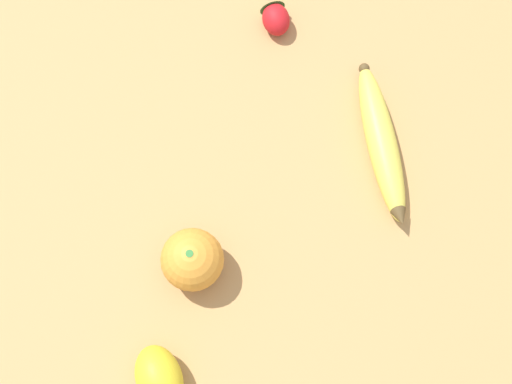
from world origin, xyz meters
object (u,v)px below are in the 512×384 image
orange (192,260)px  lemon (159,379)px  strawberry (275,17)px  banana (382,143)px

orange → lemon: (-0.13, 0.07, -0.01)m
lemon → orange: bearing=-29.7°
orange → strawberry: (0.30, -0.19, -0.02)m
orange → strawberry: orange is taller
orange → strawberry: bearing=-32.1°
strawberry → lemon: size_ratio=0.58×
banana → strawberry: bearing=-153.1°
orange → strawberry: 0.36m
banana → strawberry: (0.21, 0.08, 0.00)m
orange → banana: bearing=-72.1°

